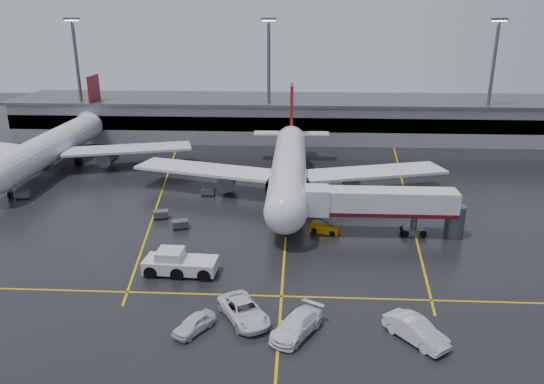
{
  "coord_description": "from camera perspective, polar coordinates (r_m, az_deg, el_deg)",
  "views": [
    {
      "loc": [
        1.49,
        -67.79,
        26.72
      ],
      "look_at": [
        -2.0,
        -2.0,
        4.0
      ],
      "focal_mm": 34.77,
      "sensor_mm": 36.0,
      "label": 1
    }
  ],
  "objects": [
    {
      "name": "service_van_a",
      "position": [
        49.11,
        -3.07,
        -12.72
      ],
      "size": [
        5.88,
        7.16,
        1.81
      ],
      "primitive_type": "imported",
      "rotation": [
        0.0,
        0.0,
        0.53
      ],
      "color": "white",
      "rests_on": "ground"
    },
    {
      "name": "baggage_cart_b",
      "position": [
        73.01,
        -11.95,
        -2.35
      ],
      "size": [
        2.27,
        1.79,
        1.12
      ],
      "color": "#595B60",
      "rests_on": "ground"
    },
    {
      "name": "belt_loader",
      "position": [
        67.43,
        5.77,
        -3.9
      ],
      "size": [
        3.92,
        2.72,
        2.29
      ],
      "color": "orange",
      "rests_on": "ground"
    },
    {
      "name": "apron_line_right",
      "position": [
        83.89,
        14.22,
        -0.14
      ],
      "size": [
        7.57,
        69.64,
        0.02
      ],
      "primitive_type": "cube",
      "rotation": [
        0.0,
        0.0,
        -0.1
      ],
      "color": "gold",
      "rests_on": "ground"
    },
    {
      "name": "apron_line_stop",
      "position": [
        53.04,
        1.03,
        -11.22
      ],
      "size": [
        60.0,
        0.25,
        0.02
      ],
      "primitive_type": "cube",
      "color": "gold",
      "rests_on": "ground"
    },
    {
      "name": "baggage_cart_a",
      "position": [
        69.23,
        -9.89,
        -3.42
      ],
      "size": [
        2.33,
        1.93,
        1.12
      ],
      "color": "#595B60",
      "rests_on": "ground"
    },
    {
      "name": "ground",
      "position": [
        72.89,
        1.66,
        -2.49
      ],
      "size": [
        220.0,
        220.0,
        0.0
      ],
      "primitive_type": "plane",
      "color": "black",
      "rests_on": "ground"
    },
    {
      "name": "light_mast_right",
      "position": [
        117.0,
        22.72,
        11.59
      ],
      "size": [
        3.0,
        1.2,
        25.45
      ],
      "color": "#595B60",
      "rests_on": "ground"
    },
    {
      "name": "second_airliner",
      "position": [
        102.01,
        -22.37,
        4.84
      ],
      "size": [
        48.8,
        45.6,
        14.1
      ],
      "color": "silver",
      "rests_on": "ground"
    },
    {
      "name": "baggage_cart_d",
      "position": [
        96.25,
        -26.88,
        1.19
      ],
      "size": [
        2.17,
        1.58,
        1.12
      ],
      "color": "#595B60",
      "rests_on": "ground"
    },
    {
      "name": "jet_bridge",
      "position": [
        66.68,
        11.81,
        -1.38
      ],
      "size": [
        19.9,
        3.4,
        6.05
      ],
      "color": "silver",
      "rests_on": "ground"
    },
    {
      "name": "service_van_c",
      "position": [
        47.91,
        15.31,
        -14.24
      ],
      "size": [
        5.33,
        5.96,
        1.96
      ],
      "primitive_type": "imported",
      "rotation": [
        0.0,
        0.0,
        0.67
      ],
      "color": "silver",
      "rests_on": "ground"
    },
    {
      "name": "baggage_cart_c",
      "position": [
        80.91,
        -6.95,
        0.07
      ],
      "size": [
        2.0,
        1.3,
        1.12
      ],
      "color": "#595B60",
      "rests_on": "ground"
    },
    {
      "name": "apron_line_left",
      "position": [
        85.01,
        -11.77,
        0.3
      ],
      "size": [
        9.99,
        69.35,
        0.02
      ],
      "primitive_type": "cube",
      "rotation": [
        0.0,
        0.0,
        0.14
      ],
      "color": "gold",
      "rests_on": "ground"
    },
    {
      "name": "service_van_b",
      "position": [
        47.18,
        2.7,
        -14.18
      ],
      "size": [
        5.31,
        6.61,
        1.8
      ],
      "primitive_type": "imported",
      "rotation": [
        0.0,
        0.0,
        -0.53
      ],
      "color": "white",
      "rests_on": "ground"
    },
    {
      "name": "terminal",
      "position": [
        117.88,
        2.28,
        8.06
      ],
      "size": [
        122.0,
        19.0,
        8.6
      ],
      "color": "gray",
      "rests_on": "ground"
    },
    {
      "name": "service_van_d",
      "position": [
        48.07,
        -8.45,
        -13.92
      ],
      "size": [
        3.81,
        4.63,
        1.49
      ],
      "primitive_type": "imported",
      "rotation": [
        0.0,
        0.0,
        -0.56
      ],
      "color": "silver",
      "rests_on": "ground"
    },
    {
      "name": "light_mast_mid",
      "position": [
        110.67,
        -0.35,
        12.67
      ],
      "size": [
        3.0,
        1.2,
        25.45
      ],
      "color": "#595B60",
      "rests_on": "ground"
    },
    {
      "name": "main_airliner",
      "position": [
        80.71,
        1.86,
        2.82
      ],
      "size": [
        48.8,
        45.6,
        14.1
      ],
      "color": "silver",
      "rests_on": "ground"
    },
    {
      "name": "baggage_cart_e",
      "position": [
        87.48,
        -25.35,
        -0.22
      ],
      "size": [
        2.2,
        1.65,
        1.12
      ],
      "color": "#595B60",
      "rests_on": "ground"
    },
    {
      "name": "pushback_tractor",
      "position": [
        57.7,
        -10.08,
        -7.65
      ],
      "size": [
        7.91,
        3.73,
        2.77
      ],
      "color": "silver",
      "rests_on": "ground"
    },
    {
      "name": "light_mast_left",
      "position": [
        119.86,
        -20.27,
        12.02
      ],
      "size": [
        3.0,
        1.2,
        25.45
      ],
      "color": "#595B60",
      "rests_on": "ground"
    },
    {
      "name": "apron_line_centre",
      "position": [
        72.88,
        1.66,
        -2.48
      ],
      "size": [
        0.25,
        90.0,
        0.02
      ],
      "primitive_type": "cube",
      "color": "gold",
      "rests_on": "ground"
    }
  ]
}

